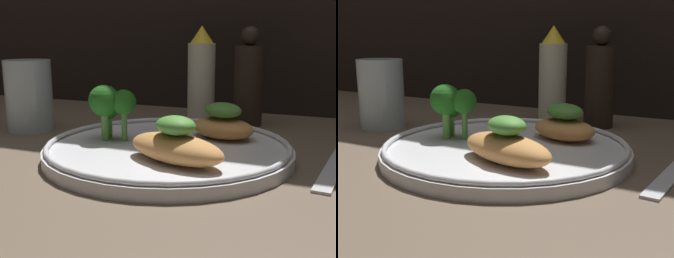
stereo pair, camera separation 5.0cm
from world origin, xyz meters
The scene contains 9 objects.
ground_plane centered at (0.00, 0.00, -0.50)cm, with size 180.00×180.00×1.00cm, color brown.
plate centered at (0.00, 0.00, 0.99)cm, with size 29.42×29.42×2.00cm.
grilled_meat_front centered at (3.35, -6.09, 3.25)cm, with size 12.69×8.67×4.91cm.
grilled_meat_middle centered at (5.02, 6.12, 3.21)cm, with size 10.14×8.69×4.56cm.
broccoli_bunch centered at (-7.60, -0.31, 5.96)cm, with size 5.83×4.73×6.96cm.
sauce_bottle centered at (-3.00, 21.85, 7.56)cm, with size 4.54×4.54×15.81cm.
pepper_grinder centered at (4.90, 21.85, 7.04)cm, with size 4.63×4.63×15.67cm.
drinking_glass centered at (-24.94, 5.38, 5.34)cm, with size 6.95×6.95×10.69cm.
fork centered at (18.63, 2.67, 0.30)cm, with size 3.75×17.83×0.60cm.
Camera 1 is at (18.51, -45.01, 14.32)cm, focal length 45.00 mm.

